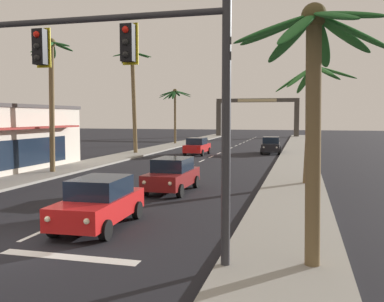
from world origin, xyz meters
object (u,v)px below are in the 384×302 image
(sedan_lead_at_stop_bar, at_px, (99,202))
(sedan_oncoming_far, at_px, (197,146))
(palm_left_third, at_px, (133,85))
(traffic_signal_mast, at_px, (97,66))
(palm_left_farthest, at_px, (175,101))
(palm_right_second, at_px, (312,103))
(palm_left_second, at_px, (52,81))
(town_gateway_arch, at_px, (257,112))
(palm_right_nearest, at_px, (314,76))
(sedan_third_in_queue, at_px, (172,175))
(sedan_parked_nearest_kerb, at_px, (271,145))

(sedan_lead_at_stop_bar, height_order, sedan_oncoming_far, same)
(sedan_oncoming_far, height_order, palm_left_third, palm_left_third)
(palm_left_third, bearing_deg, traffic_signal_mast, -69.36)
(palm_left_farthest, relative_size, palm_right_second, 1.11)
(traffic_signal_mast, height_order, palm_left_farthest, palm_left_farthest)
(sedan_lead_at_stop_bar, distance_m, palm_left_second, 15.63)
(sedan_oncoming_far, xyz_separation_m, palm_left_second, (-5.81, -15.78, 5.16))
(traffic_signal_mast, bearing_deg, palm_left_farthest, 104.36)
(traffic_signal_mast, bearing_deg, town_gateway_arch, 92.54)
(traffic_signal_mast, bearing_deg, palm_left_third, 110.64)
(sedan_oncoming_far, height_order, palm_right_nearest, palm_right_nearest)
(sedan_third_in_queue, relative_size, palm_right_nearest, 0.70)
(sedan_oncoming_far, xyz_separation_m, town_gateway_arch, (1.76, 39.19, 3.72))
(palm_left_farthest, bearing_deg, palm_right_nearest, -69.22)
(sedan_third_in_queue, bearing_deg, traffic_signal_mast, -83.52)
(palm_left_farthest, xyz_separation_m, palm_right_second, (17.08, -31.00, -1.32))
(sedan_parked_nearest_kerb, relative_size, palm_left_third, 0.44)
(sedan_oncoming_far, bearing_deg, palm_right_second, -57.67)
(palm_right_second, height_order, town_gateway_arch, town_gateway_arch)
(traffic_signal_mast, xyz_separation_m, palm_right_second, (5.59, 13.89, -0.53))
(sedan_third_in_queue, distance_m, palm_left_farthest, 36.56)
(sedan_oncoming_far, relative_size, sedan_parked_nearest_kerb, 0.99)
(palm_left_second, distance_m, town_gateway_arch, 55.51)
(sedan_third_in_queue, relative_size, palm_left_second, 0.51)
(sedan_lead_at_stop_bar, distance_m, town_gateway_arch, 66.69)
(sedan_lead_at_stop_bar, xyz_separation_m, sedan_oncoming_far, (-3.32, 27.38, 0.00))
(sedan_oncoming_far, distance_m, palm_right_second, 19.83)
(traffic_signal_mast, relative_size, sedan_third_in_queue, 2.25)
(traffic_signal_mast, height_order, sedan_oncoming_far, traffic_signal_mast)
(traffic_signal_mast, bearing_deg, palm_right_second, 68.10)
(sedan_third_in_queue, bearing_deg, palm_left_farthest, 106.59)
(sedan_lead_at_stop_bar, bearing_deg, town_gateway_arch, 91.34)
(sedan_lead_at_stop_bar, bearing_deg, sedan_parked_nearest_kerb, 83.41)
(sedan_third_in_queue, xyz_separation_m, palm_right_second, (6.74, 3.71, 3.64))
(traffic_signal_mast, xyz_separation_m, sedan_parked_nearest_kerb, (2.04, 33.87, -4.18))
(sedan_third_in_queue, relative_size, town_gateway_arch, 0.29)
(palm_right_nearest, bearing_deg, palm_left_farthest, 110.78)
(sedan_lead_at_stop_bar, distance_m, sedan_oncoming_far, 27.58)
(palm_left_third, bearing_deg, palm_right_nearest, -60.49)
(palm_left_third, bearing_deg, sedan_oncoming_far, 5.51)
(palm_left_third, xyz_separation_m, palm_left_farthest, (-0.29, 15.14, -1.07))
(palm_left_farthest, distance_m, town_gateway_arch, 26.09)
(sedan_oncoming_far, relative_size, palm_left_farthest, 0.60)
(sedan_lead_at_stop_bar, distance_m, sedan_parked_nearest_kerb, 31.08)
(sedan_oncoming_far, distance_m, palm_left_farthest, 16.73)
(sedan_lead_at_stop_bar, height_order, sedan_parked_nearest_kerb, same)
(sedan_parked_nearest_kerb, bearing_deg, palm_right_second, -79.95)
(sedan_lead_at_stop_bar, distance_m, palm_right_second, 13.52)
(palm_left_third, distance_m, town_gateway_arch, 40.69)
(palm_right_nearest, relative_size, town_gateway_arch, 0.42)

